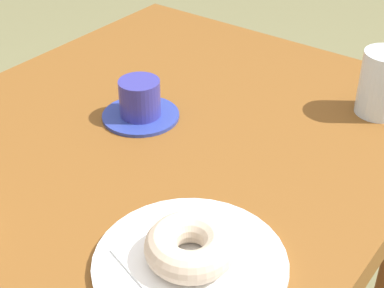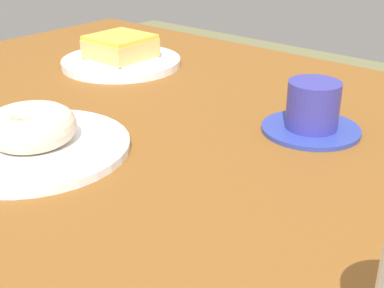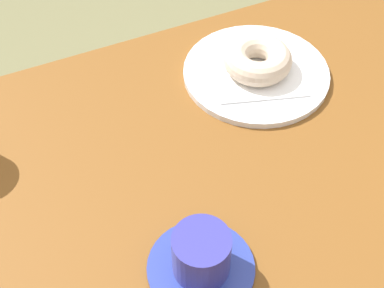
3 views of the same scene
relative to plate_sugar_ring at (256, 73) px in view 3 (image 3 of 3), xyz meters
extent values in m
cube|color=brown|center=(0.06, 0.22, -0.03)|extent=(1.20, 0.78, 0.05)
cylinder|color=brown|center=(-0.46, -0.11, -0.40)|extent=(0.06, 0.06, 0.68)
cylinder|color=white|center=(0.00, 0.00, 0.00)|extent=(0.24, 0.24, 0.01)
cube|color=white|center=(0.00, 0.00, 0.01)|extent=(0.18, 0.18, 0.00)
torus|color=beige|center=(0.00, 0.00, 0.03)|extent=(0.11, 0.11, 0.04)
cylinder|color=#293992|center=(0.23, 0.28, 0.00)|extent=(0.13, 0.13, 0.01)
cylinder|color=#31318E|center=(0.23, 0.28, 0.03)|extent=(0.07, 0.07, 0.06)
cylinder|color=black|center=(0.23, 0.28, 0.06)|extent=(0.06, 0.06, 0.00)
camera|label=1|loc=(-0.40, -0.30, 0.51)|focal=54.65mm
camera|label=2|loc=(0.53, -0.33, 0.28)|focal=49.94mm
camera|label=3|loc=(0.37, 0.55, 0.59)|focal=50.65mm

